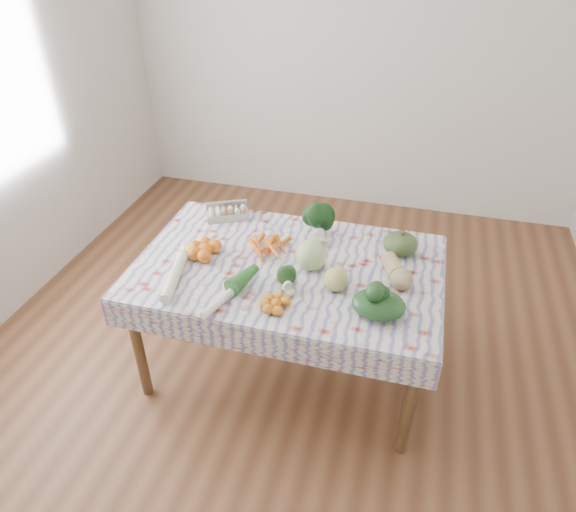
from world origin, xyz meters
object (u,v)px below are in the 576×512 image
(dining_table, at_px, (288,277))
(egg_carton, at_px, (228,214))
(grapefruit, at_px, (336,279))
(kabocha_squash, at_px, (400,244))
(butternut_squash, at_px, (397,270))
(cabbage, at_px, (311,255))

(dining_table, xyz_separation_m, egg_carton, (-0.49, 0.38, 0.12))
(grapefruit, bearing_deg, kabocha_squash, 55.79)
(grapefruit, bearing_deg, egg_carton, 146.31)
(egg_carton, distance_m, butternut_squash, 1.13)
(egg_carton, xyz_separation_m, butternut_squash, (1.08, -0.36, 0.03))
(egg_carton, relative_size, cabbage, 1.54)
(dining_table, relative_size, grapefruit, 12.70)
(kabocha_squash, bearing_deg, egg_carton, 174.47)
(egg_carton, xyz_separation_m, kabocha_squash, (1.07, -0.10, 0.03))
(dining_table, distance_m, grapefruit, 0.36)
(dining_table, distance_m, butternut_squash, 0.60)
(egg_carton, distance_m, grapefruit, 0.94)
(egg_carton, distance_m, kabocha_squash, 1.07)
(cabbage, bearing_deg, grapefruit, -42.02)
(kabocha_squash, distance_m, cabbage, 0.52)
(dining_table, bearing_deg, kabocha_squash, 25.57)
(egg_carton, relative_size, kabocha_squash, 1.33)
(egg_carton, height_order, kabocha_squash, kabocha_squash)
(egg_carton, distance_m, cabbage, 0.73)
(cabbage, height_order, butternut_squash, cabbage)
(kabocha_squash, bearing_deg, cabbage, -148.83)
(cabbage, bearing_deg, egg_carton, 148.83)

